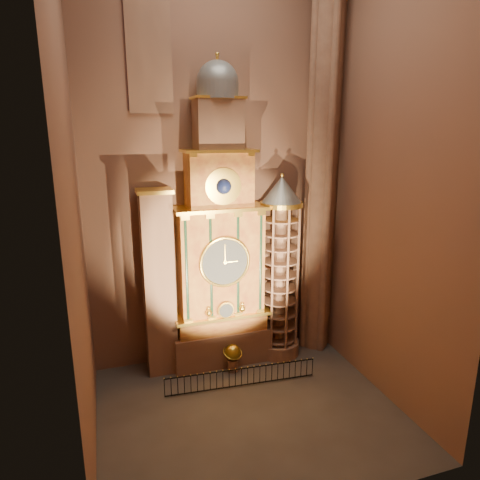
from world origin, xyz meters
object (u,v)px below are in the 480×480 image
object	(u,v)px
astronomical_clock	(220,250)
celestial_globe	(233,355)
portrait_tower	(159,283)
stair_turret	(280,270)
iron_railing	(242,377)

from	to	relation	value
astronomical_clock	celestial_globe	world-z (taller)	astronomical_clock
portrait_tower	stair_turret	distance (m)	6.91
iron_railing	portrait_tower	bearing A→B (deg)	140.73
stair_turret	iron_railing	xyz separation A→B (m)	(-3.22, -2.73, -4.71)
portrait_tower	celestial_globe	distance (m)	5.76
portrait_tower	celestial_globe	xyz separation A→B (m)	(3.70, -1.38, -4.20)
astronomical_clock	iron_railing	size ratio (longest dim) A/B	2.10
portrait_tower	stair_turret	bearing A→B (deg)	-2.33
celestial_globe	iron_railing	bearing A→B (deg)	-90.57
astronomical_clock	stair_turret	size ratio (longest dim) A/B	1.55
portrait_tower	iron_railing	bearing A→B (deg)	-39.27
stair_turret	celestial_globe	world-z (taller)	stair_turret
astronomical_clock	portrait_tower	distance (m)	3.73
celestial_globe	portrait_tower	bearing A→B (deg)	159.51
stair_turret	portrait_tower	bearing A→B (deg)	177.67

